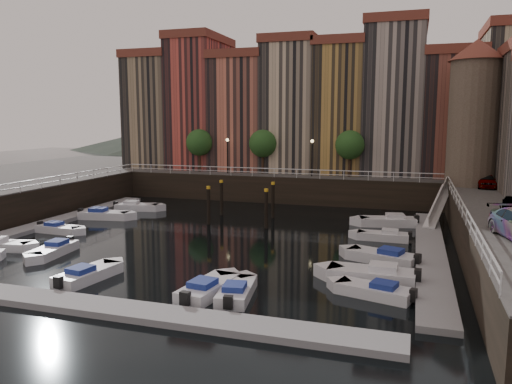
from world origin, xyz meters
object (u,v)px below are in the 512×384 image
(corner_tower, at_px, (474,111))
(mooring_pilings, at_px, (242,204))
(gangway, at_px, (439,203))
(boat_left_2, at_px, (58,229))
(car_a, at_px, (486,181))
(boat_left_3, at_px, (103,215))
(boat_left_0, at_px, (2,245))

(corner_tower, bearing_deg, mooring_pilings, -156.83)
(corner_tower, distance_m, gangway, 9.86)
(boat_left_2, bearing_deg, gangway, 26.53)
(boat_left_2, bearing_deg, car_a, 28.24)
(mooring_pilings, xyz_separation_m, boat_left_3, (-12.95, -3.00, -1.27))
(car_a, bearing_deg, boat_left_3, -163.12)
(boat_left_2, bearing_deg, boat_left_3, 91.56)
(car_a, bearing_deg, mooring_pilings, -161.08)
(corner_tower, relative_size, gangway, 1.66)
(gangway, distance_m, boat_left_3, 31.17)
(car_a, bearing_deg, boat_left_2, -154.30)
(corner_tower, height_order, boat_left_0, corner_tower)
(gangway, xyz_separation_m, car_a, (4.14, 3.06, 1.76))
(gangway, height_order, boat_left_2, gangway)
(corner_tower, xyz_separation_m, boat_left_2, (-33.34, -17.83, -9.87))
(mooring_pilings, height_order, boat_left_3, mooring_pilings)
(boat_left_0, xyz_separation_m, boat_left_3, (0.29, 12.01, 0.05))
(corner_tower, distance_m, car_a, 6.79)
(boat_left_0, bearing_deg, corner_tower, 24.47)
(boat_left_0, bearing_deg, gangway, 21.30)
(boat_left_3, bearing_deg, car_a, 7.10)
(boat_left_2, distance_m, boat_left_3, 6.17)
(gangway, xyz_separation_m, boat_left_0, (-30.59, -19.18, -1.59))
(gangway, relative_size, boat_left_0, 1.91)
(gangway, xyz_separation_m, boat_left_2, (-30.44, -13.33, -1.59))
(car_a, bearing_deg, corner_tower, 131.10)
(corner_tower, bearing_deg, boat_left_3, -160.63)
(gangway, relative_size, boat_left_2, 1.98)
(mooring_pilings, bearing_deg, car_a, 18.58)
(gangway, bearing_deg, corner_tower, 57.20)
(corner_tower, distance_m, boat_left_0, 42.18)
(gangway, distance_m, car_a, 5.44)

